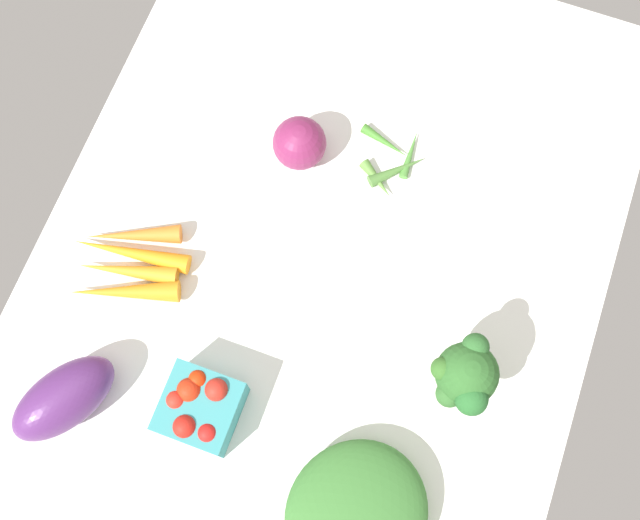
{
  "coord_description": "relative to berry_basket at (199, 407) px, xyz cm",
  "views": [
    {
      "loc": [
        -28.72,
        -10.48,
        105.06
      ],
      "look_at": [
        0.0,
        0.0,
        4.0
      ],
      "focal_mm": 43.95,
      "sensor_mm": 36.0,
      "label": 1
    }
  ],
  "objects": [
    {
      "name": "tablecloth",
      "position": [
        23.84,
        -7.48,
        -4.43
      ],
      "size": [
        104.0,
        76.0,
        2.0
      ],
      "primitive_type": "cube",
      "color": "white",
      "rests_on": "ground"
    },
    {
      "name": "berry_basket",
      "position": [
        0.0,
        0.0,
        0.0
      ],
      "size": [
        9.36,
        9.36,
        7.11
      ],
      "color": "teal",
      "rests_on": "tablecloth"
    },
    {
      "name": "broccoli_head",
      "position": [
        14.3,
        -29.75,
        4.61
      ],
      "size": [
        9.74,
        8.42,
        12.32
      ],
      "color": "#96C67C",
      "rests_on": "tablecloth"
    },
    {
      "name": "red_onion_near_basket",
      "position": [
        38.3,
        0.84,
        0.33
      ],
      "size": [
        7.53,
        7.53,
        7.53
      ],
      "primitive_type": "sphere",
      "color": "#7F2552",
      "rests_on": "tablecloth"
    },
    {
      "name": "okra_pile",
      "position": [
        41.2,
        -12.04,
        -2.64
      ],
      "size": [
        11.86,
        10.67,
        1.76
      ],
      "color": "#578838",
      "rests_on": "tablecloth"
    },
    {
      "name": "leafy_greens_clump",
      "position": [
        -5.27,
        -22.83,
        -0.35
      ],
      "size": [
        23.01,
        22.14,
        6.17
      ],
      "primitive_type": "ellipsoid",
      "rotation": [
        0.0,
        0.0,
        4.37
      ],
      "color": "#3A7532",
      "rests_on": "tablecloth"
    },
    {
      "name": "carrot_bunch",
      "position": [
        14.5,
        16.74,
        -2.04
      ],
      "size": [
        15.44,
        17.19,
        2.99
      ],
      "color": "orange",
      "rests_on": "tablecloth"
    },
    {
      "name": "eggplant",
      "position": [
        -4.82,
        16.43,
        0.31
      ],
      "size": [
        16.18,
        13.87,
        7.48
      ],
      "primitive_type": "ellipsoid",
      "rotation": [
        0.0,
        0.0,
        5.74
      ],
      "color": "#592B6C",
      "rests_on": "tablecloth"
    }
  ]
}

